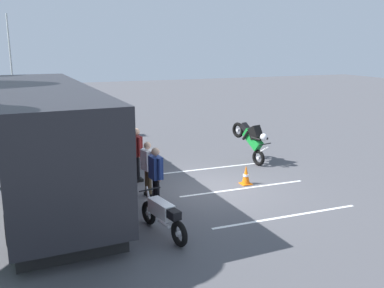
{
  "coord_description": "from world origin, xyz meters",
  "views": [
    {
      "loc": [
        -11.54,
        5.02,
        4.42
      ],
      "look_at": [
        1.59,
        -0.17,
        1.1
      ],
      "focal_mm": 39.79,
      "sensor_mm": 36.0,
      "label": 1
    }
  ],
  "objects_px": {
    "spectator_far_left": "(156,172)",
    "spectator_centre": "(137,150)",
    "parked_motorcycle_silver": "(163,216)",
    "spectator_far_right": "(121,137)",
    "tour_bus": "(46,140)",
    "spectator_right": "(132,146)",
    "spectator_left": "(148,164)",
    "stunt_motorcycle": "(252,138)",
    "flagpole": "(13,80)",
    "parked_motorcycle_dark": "(105,157)",
    "traffic_cone": "(246,175)"
  },
  "relations": [
    {
      "from": "traffic_cone",
      "to": "flagpole",
      "type": "bearing_deg",
      "value": 35.67
    },
    {
      "from": "spectator_centre",
      "to": "spectator_right",
      "type": "relative_size",
      "value": 1.08
    },
    {
      "from": "spectator_far_left",
      "to": "parked_motorcycle_silver",
      "type": "bearing_deg",
      "value": 168.34
    },
    {
      "from": "parked_motorcycle_dark",
      "to": "traffic_cone",
      "type": "relative_size",
      "value": 3.26
    },
    {
      "from": "parked_motorcycle_dark",
      "to": "flagpole",
      "type": "xyz_separation_m",
      "value": [
        6.33,
        2.93,
        2.34
      ]
    },
    {
      "from": "spectator_far_right",
      "to": "spectator_centre",
      "type": "bearing_deg",
      "value": -178.87
    },
    {
      "from": "parked_motorcycle_silver",
      "to": "spectator_far_right",
      "type": "bearing_deg",
      "value": -3.56
    },
    {
      "from": "parked_motorcycle_silver",
      "to": "traffic_cone",
      "type": "height_order",
      "value": "parked_motorcycle_silver"
    },
    {
      "from": "spectator_far_right",
      "to": "flagpole",
      "type": "distance_m",
      "value": 7.09
    },
    {
      "from": "parked_motorcycle_silver",
      "to": "stunt_motorcycle",
      "type": "relative_size",
      "value": 1.0
    },
    {
      "from": "tour_bus",
      "to": "flagpole",
      "type": "height_order",
      "value": "flagpole"
    },
    {
      "from": "spectator_centre",
      "to": "parked_motorcycle_silver",
      "type": "height_order",
      "value": "spectator_centre"
    },
    {
      "from": "traffic_cone",
      "to": "spectator_far_left",
      "type": "bearing_deg",
      "value": 104.7
    },
    {
      "from": "traffic_cone",
      "to": "spectator_far_right",
      "type": "bearing_deg",
      "value": 40.81
    },
    {
      "from": "spectator_centre",
      "to": "stunt_motorcycle",
      "type": "bearing_deg",
      "value": -83.13
    },
    {
      "from": "spectator_far_right",
      "to": "traffic_cone",
      "type": "xyz_separation_m",
      "value": [
        -3.75,
        -3.24,
        -0.74
      ]
    },
    {
      "from": "tour_bus",
      "to": "flagpole",
      "type": "relative_size",
      "value": 1.82
    },
    {
      "from": "parked_motorcycle_dark",
      "to": "spectator_far_right",
      "type": "bearing_deg",
      "value": -54.26
    },
    {
      "from": "spectator_centre",
      "to": "tour_bus",
      "type": "bearing_deg",
      "value": 90.04
    },
    {
      "from": "tour_bus",
      "to": "traffic_cone",
      "type": "xyz_separation_m",
      "value": [
        -1.55,
        -5.95,
        -1.34
      ]
    },
    {
      "from": "spectator_far_left",
      "to": "spectator_right",
      "type": "distance_m",
      "value": 3.36
    },
    {
      "from": "parked_motorcycle_dark",
      "to": "flagpole",
      "type": "distance_m",
      "value": 7.36
    },
    {
      "from": "tour_bus",
      "to": "flagpole",
      "type": "xyz_separation_m",
      "value": [
        8.02,
        0.92,
        1.18
      ]
    },
    {
      "from": "parked_motorcycle_silver",
      "to": "flagpole",
      "type": "relative_size",
      "value": 0.35
    },
    {
      "from": "tour_bus",
      "to": "parked_motorcycle_silver",
      "type": "height_order",
      "value": "tour_bus"
    },
    {
      "from": "spectator_centre",
      "to": "flagpole",
      "type": "relative_size",
      "value": 0.31
    },
    {
      "from": "stunt_motorcycle",
      "to": "spectator_centre",
      "type": "bearing_deg",
      "value": 96.87
    },
    {
      "from": "parked_motorcycle_silver",
      "to": "traffic_cone",
      "type": "relative_size",
      "value": 3.23
    },
    {
      "from": "spectator_far_left",
      "to": "spectator_left",
      "type": "distance_m",
      "value": 0.99
    },
    {
      "from": "spectator_left",
      "to": "traffic_cone",
      "type": "distance_m",
      "value": 3.3
    },
    {
      "from": "stunt_motorcycle",
      "to": "spectator_left",
      "type": "bearing_deg",
      "value": 113.28
    },
    {
      "from": "tour_bus",
      "to": "stunt_motorcycle",
      "type": "distance_m",
      "value": 7.38
    },
    {
      "from": "spectator_far_left",
      "to": "flagpole",
      "type": "height_order",
      "value": "flagpole"
    },
    {
      "from": "spectator_left",
      "to": "spectator_centre",
      "type": "xyz_separation_m",
      "value": [
        1.43,
        -0.03,
        0.1
      ]
    },
    {
      "from": "spectator_left",
      "to": "spectator_centre",
      "type": "bearing_deg",
      "value": -1.21
    },
    {
      "from": "spectator_far_left",
      "to": "spectator_centre",
      "type": "height_order",
      "value": "spectator_centre"
    },
    {
      "from": "spectator_left",
      "to": "parked_motorcycle_silver",
      "type": "relative_size",
      "value": 0.81
    },
    {
      "from": "tour_bus",
      "to": "traffic_cone",
      "type": "bearing_deg",
      "value": -104.65
    },
    {
      "from": "spectator_far_left",
      "to": "spectator_centre",
      "type": "xyz_separation_m",
      "value": [
        2.42,
        -0.08,
        0.06
      ]
    },
    {
      "from": "spectator_right",
      "to": "spectator_centre",
      "type": "bearing_deg",
      "value": 176.25
    },
    {
      "from": "spectator_far_right",
      "to": "tour_bus",
      "type": "bearing_deg",
      "value": 128.99
    },
    {
      "from": "spectator_centre",
      "to": "spectator_far_right",
      "type": "height_order",
      "value": "spectator_centre"
    },
    {
      "from": "spectator_far_left",
      "to": "spectator_right",
      "type": "bearing_deg",
      "value": -2.42
    },
    {
      "from": "spectator_right",
      "to": "traffic_cone",
      "type": "bearing_deg",
      "value": -128.59
    },
    {
      "from": "tour_bus",
      "to": "stunt_motorcycle",
      "type": "xyz_separation_m",
      "value": [
        0.55,
        -7.33,
        -0.67
      ]
    },
    {
      "from": "spectator_left",
      "to": "spectator_far_right",
      "type": "height_order",
      "value": "spectator_far_right"
    },
    {
      "from": "parked_motorcycle_silver",
      "to": "parked_motorcycle_dark",
      "type": "bearing_deg",
      "value": 3.04
    },
    {
      "from": "tour_bus",
      "to": "parked_motorcycle_dark",
      "type": "relative_size",
      "value": 5.08
    },
    {
      "from": "spectator_left",
      "to": "stunt_motorcycle",
      "type": "bearing_deg",
      "value": -66.72
    },
    {
      "from": "tour_bus",
      "to": "traffic_cone",
      "type": "height_order",
      "value": "tour_bus"
    }
  ]
}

